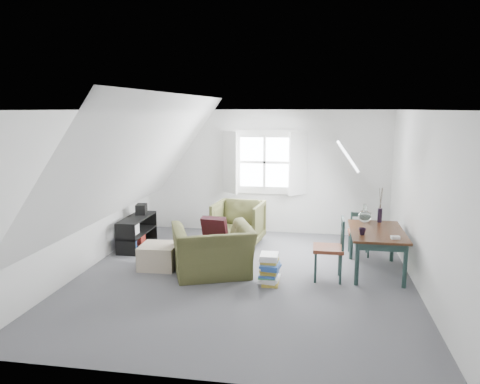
% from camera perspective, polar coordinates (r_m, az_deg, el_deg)
% --- Properties ---
extents(floor, '(5.50, 5.50, 0.00)m').
position_cam_1_polar(floor, '(7.19, 0.38, -10.38)').
color(floor, '#4F4F54').
rests_on(floor, ground).
extents(ceiling, '(5.50, 5.50, 0.00)m').
position_cam_1_polar(ceiling, '(6.73, 0.40, 9.97)').
color(ceiling, white).
rests_on(ceiling, wall_back).
extents(wall_back, '(5.00, 0.00, 5.00)m').
position_cam_1_polar(wall_back, '(9.54, 3.02, 2.47)').
color(wall_back, silver).
rests_on(wall_back, ground).
extents(wall_front, '(5.00, 0.00, 5.00)m').
position_cam_1_polar(wall_front, '(4.24, -5.60, -7.33)').
color(wall_front, silver).
rests_on(wall_front, ground).
extents(wall_left, '(0.00, 5.50, 5.50)m').
position_cam_1_polar(wall_left, '(7.65, -18.43, 0.06)').
color(wall_left, silver).
rests_on(wall_left, ground).
extents(wall_right, '(0.00, 5.50, 5.50)m').
position_cam_1_polar(wall_right, '(6.92, 21.30, -1.14)').
color(wall_right, silver).
rests_on(wall_right, ground).
extents(slope_left, '(3.19, 5.50, 4.48)m').
position_cam_1_polar(slope_left, '(7.18, -11.93, 3.97)').
color(slope_left, white).
rests_on(slope_left, wall_left).
extents(slope_right, '(3.19, 5.50, 4.48)m').
position_cam_1_polar(slope_right, '(6.71, 13.61, 3.48)').
color(slope_right, white).
rests_on(slope_right, wall_right).
extents(dormer_window, '(1.71, 0.35, 1.30)m').
position_cam_1_polar(dormer_window, '(9.44, 2.98, 3.62)').
color(dormer_window, white).
rests_on(dormer_window, wall_back).
extents(skylight, '(0.35, 0.75, 0.47)m').
position_cam_1_polar(skylight, '(8.00, 12.97, 4.32)').
color(skylight, white).
rests_on(skylight, slope_right).
extents(armchair_near, '(1.47, 1.38, 0.76)m').
position_cam_1_polar(armchair_near, '(7.32, -3.33, -10.01)').
color(armchair_near, '#444523').
rests_on(armchair_near, floor).
extents(armchair_far, '(0.96, 0.99, 0.81)m').
position_cam_1_polar(armchair_far, '(8.90, -0.18, -6.32)').
color(armchair_far, '#444523').
rests_on(armchair_far, floor).
extents(throw_pillow, '(0.42, 0.28, 0.40)m').
position_cam_1_polar(throw_pillow, '(7.26, -3.12, -4.50)').
color(throw_pillow, '#370F17').
rests_on(throw_pillow, armchair_near).
extents(ottoman, '(0.59, 0.59, 0.38)m').
position_cam_1_polar(ottoman, '(7.67, -9.85, -7.71)').
color(ottoman, tan).
rests_on(ottoman, floor).
extents(dining_table, '(0.81, 1.35, 0.67)m').
position_cam_1_polar(dining_table, '(7.54, 16.34, -5.16)').
color(dining_table, black).
rests_on(dining_table, floor).
extents(demijohn, '(0.21, 0.21, 0.30)m').
position_cam_1_polar(demijohn, '(7.90, 14.96, -2.81)').
color(demijohn, silver).
rests_on(demijohn, dining_table).
extents(vase_twigs, '(0.07, 0.08, 0.58)m').
position_cam_1_polar(vase_twigs, '(8.03, 16.68, -2.65)').
color(vase_twigs, black).
rests_on(vase_twigs, dining_table).
extents(cup, '(0.14, 0.14, 0.10)m').
position_cam_1_polar(cup, '(7.20, 14.66, -5.06)').
color(cup, black).
rests_on(cup, dining_table).
extents(paper_box, '(0.13, 0.10, 0.04)m').
position_cam_1_polar(paper_box, '(7.11, 18.40, -5.28)').
color(paper_box, white).
rests_on(paper_box, dining_table).
extents(dining_chair_far, '(0.37, 0.37, 0.80)m').
position_cam_1_polar(dining_chair_far, '(8.36, 14.34, -4.76)').
color(dining_chair_far, '#602918').
rests_on(dining_chair_far, floor).
extents(dining_chair_near, '(0.44, 0.44, 0.94)m').
position_cam_1_polar(dining_chair_near, '(7.09, 11.02, -6.67)').
color(dining_chair_near, '#602918').
rests_on(dining_chair_near, floor).
extents(media_shelf, '(0.37, 1.11, 0.57)m').
position_cam_1_polar(media_shelf, '(8.81, -12.52, -5.01)').
color(media_shelf, black).
rests_on(media_shelf, floor).
extents(electronics_box, '(0.22, 0.28, 0.20)m').
position_cam_1_polar(electronics_box, '(8.97, -11.93, -2.10)').
color(electronics_box, black).
rests_on(electronics_box, media_shelf).
extents(magazine_stack, '(0.33, 0.40, 0.45)m').
position_cam_1_polar(magazine_stack, '(6.88, 3.63, -9.38)').
color(magazine_stack, '#B29933').
rests_on(magazine_stack, floor).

